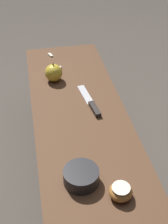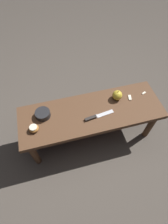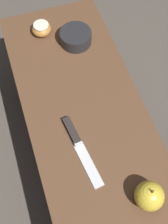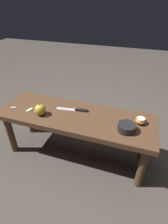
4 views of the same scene
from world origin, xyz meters
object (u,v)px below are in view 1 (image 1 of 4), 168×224
object	(u,v)px
knife	(92,104)
apple_cut	(121,192)
apple_whole	(54,73)
wooden_bench	(79,119)
bowl	(81,176)

from	to	relation	value
knife	apple_cut	distance (m)	0.49
knife	apple_whole	world-z (taller)	apple_whole
wooden_bench	apple_whole	xyz separation A→B (m)	(0.25, 0.08, 0.10)
knife	apple_whole	bearing A→B (deg)	22.78
wooden_bench	bowl	bearing A→B (deg)	171.16
bowl	apple_cut	bearing A→B (deg)	-126.72
wooden_bench	bowl	distance (m)	0.40
wooden_bench	knife	bearing A→B (deg)	-80.60
bowl	knife	bearing A→B (deg)	-16.93
apple_whole	apple_cut	xyz separation A→B (m)	(-0.72, -0.13, -0.02)
wooden_bench	bowl	xyz separation A→B (m)	(-0.39, 0.06, 0.08)
apple_whole	bowl	xyz separation A→B (m)	(-0.64, -0.02, -0.02)
knife	apple_cut	xyz separation A→B (m)	(-0.49, 0.01, 0.02)
wooden_bench	apple_whole	size ratio (longest dim) A/B	12.48
apple_whole	bowl	size ratio (longest dim) A/B	0.80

